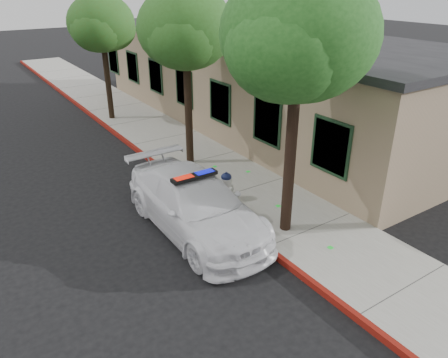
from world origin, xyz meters
The scene contains 9 objects.
ground centered at (0.00, 0.00, 0.00)m, with size 120.00×120.00×0.00m, color black.
sidewalk centered at (1.60, 3.00, 0.07)m, with size 3.20×60.00×0.15m, color gray.
red_curb centered at (0.06, 3.00, 0.08)m, with size 0.14×60.00×0.16m, color maroon.
clapboard_building centered at (6.69, 9.00, 2.13)m, with size 7.30×20.89×4.24m.
police_car centered at (-0.92, 2.00, 0.80)m, with size 2.23×5.48×1.71m.
fire_hydrant centered at (0.64, 2.78, 0.61)m, with size 0.53×0.46×0.92m.
street_tree_near centered at (1.07, 0.43, 5.17)m, with size 3.97×3.68×6.73m.
street_tree_mid centered at (1.18, 6.08, 4.83)m, with size 3.25×3.40×6.21m.
street_tree_far centered at (0.76, 13.13, 4.48)m, with size 3.19×3.06×5.77m.
Camera 1 is at (-6.03, -7.12, 6.49)m, focal length 34.28 mm.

